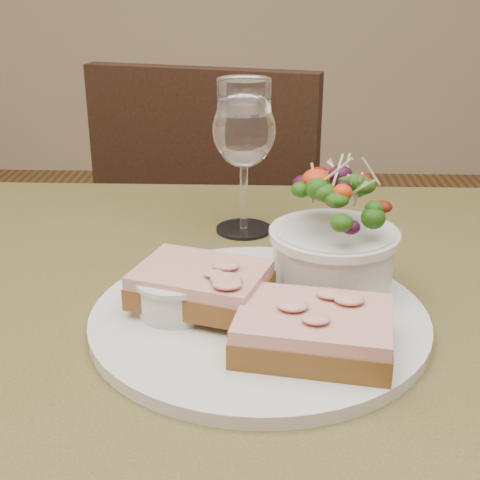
{
  "coord_description": "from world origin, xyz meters",
  "views": [
    {
      "loc": [
        0.03,
        -0.57,
        1.06
      ],
      "look_at": [
        0.01,
        0.03,
        0.81
      ],
      "focal_mm": 50.0,
      "sensor_mm": 36.0,
      "label": 1
    }
  ],
  "objects_px": {
    "chair_far": "(231,331)",
    "wine_glass": "(244,135)",
    "cafe_table": "(227,397)",
    "dinner_plate": "(259,318)",
    "salad_bowl": "(334,232)",
    "sandwich_front": "(314,330)",
    "ramekin": "(175,293)",
    "sandwich_back": "(201,285)"
  },
  "relations": [
    {
      "from": "ramekin",
      "to": "sandwich_back",
      "type": "bearing_deg",
      "value": 22.97
    },
    {
      "from": "dinner_plate",
      "to": "sandwich_front",
      "type": "relative_size",
      "value": 2.19
    },
    {
      "from": "cafe_table",
      "to": "chair_far",
      "type": "distance_m",
      "value": 0.83
    },
    {
      "from": "wine_glass",
      "to": "sandwich_front",
      "type": "bearing_deg",
      "value": -77.1
    },
    {
      "from": "sandwich_back",
      "to": "wine_glass",
      "type": "relative_size",
      "value": 0.8
    },
    {
      "from": "chair_far",
      "to": "sandwich_back",
      "type": "height_order",
      "value": "chair_far"
    },
    {
      "from": "sandwich_back",
      "to": "salad_bowl",
      "type": "relative_size",
      "value": 1.1
    },
    {
      "from": "cafe_table",
      "to": "dinner_plate",
      "type": "distance_m",
      "value": 0.12
    },
    {
      "from": "cafe_table",
      "to": "wine_glass",
      "type": "height_order",
      "value": "wine_glass"
    },
    {
      "from": "chair_far",
      "to": "sandwich_back",
      "type": "relative_size",
      "value": 6.45
    },
    {
      "from": "chair_far",
      "to": "dinner_plate",
      "type": "xyz_separation_m",
      "value": [
        0.07,
        -0.77,
        0.46
      ]
    },
    {
      "from": "cafe_table",
      "to": "chair_far",
      "type": "relative_size",
      "value": 0.89
    },
    {
      "from": "dinner_plate",
      "to": "salad_bowl",
      "type": "height_order",
      "value": "salad_bowl"
    },
    {
      "from": "sandwich_front",
      "to": "chair_far",
      "type": "bearing_deg",
      "value": 107.32
    },
    {
      "from": "cafe_table",
      "to": "sandwich_back",
      "type": "bearing_deg",
      "value": -139.69
    },
    {
      "from": "chair_far",
      "to": "ramekin",
      "type": "relative_size",
      "value": 13.31
    },
    {
      "from": "chair_far",
      "to": "wine_glass",
      "type": "height_order",
      "value": "wine_glass"
    },
    {
      "from": "cafe_table",
      "to": "ramekin",
      "type": "distance_m",
      "value": 0.14
    },
    {
      "from": "cafe_table",
      "to": "salad_bowl",
      "type": "xyz_separation_m",
      "value": [
        0.1,
        0.03,
        0.17
      ]
    },
    {
      "from": "wine_glass",
      "to": "sandwich_back",
      "type": "bearing_deg",
      "value": -97.96
    },
    {
      "from": "dinner_plate",
      "to": "sandwich_front",
      "type": "xyz_separation_m",
      "value": [
        0.05,
        -0.06,
        0.02
      ]
    },
    {
      "from": "dinner_plate",
      "to": "sandwich_front",
      "type": "distance_m",
      "value": 0.08
    },
    {
      "from": "ramekin",
      "to": "wine_glass",
      "type": "xyz_separation_m",
      "value": [
        0.06,
        0.24,
        0.09
      ]
    },
    {
      "from": "sandwich_front",
      "to": "wine_glass",
      "type": "relative_size",
      "value": 0.81
    },
    {
      "from": "cafe_table",
      "to": "salad_bowl",
      "type": "bearing_deg",
      "value": 16.61
    },
    {
      "from": "dinner_plate",
      "to": "sandwich_back",
      "type": "xyz_separation_m",
      "value": [
        -0.05,
        0.01,
        0.03
      ]
    },
    {
      "from": "dinner_plate",
      "to": "wine_glass",
      "type": "xyz_separation_m",
      "value": [
        -0.02,
        0.24,
        0.12
      ]
    },
    {
      "from": "chair_far",
      "to": "salad_bowl",
      "type": "relative_size",
      "value": 7.09
    },
    {
      "from": "sandwich_back",
      "to": "sandwich_front",
      "type": "bearing_deg",
      "value": -16.15
    },
    {
      "from": "salad_bowl",
      "to": "wine_glass",
      "type": "xyz_separation_m",
      "value": [
        -0.09,
        0.18,
        0.05
      ]
    },
    {
      "from": "sandwich_front",
      "to": "salad_bowl",
      "type": "relative_size",
      "value": 1.12
    },
    {
      "from": "dinner_plate",
      "to": "ramekin",
      "type": "distance_m",
      "value": 0.08
    },
    {
      "from": "salad_bowl",
      "to": "cafe_table",
      "type": "bearing_deg",
      "value": -163.39
    },
    {
      "from": "cafe_table",
      "to": "dinner_plate",
      "type": "xyz_separation_m",
      "value": [
        0.03,
        -0.03,
        0.11
      ]
    },
    {
      "from": "sandwich_front",
      "to": "ramekin",
      "type": "xyz_separation_m",
      "value": [
        -0.12,
        0.06,
        0.0
      ]
    },
    {
      "from": "sandwich_front",
      "to": "wine_glass",
      "type": "distance_m",
      "value": 0.32
    },
    {
      "from": "wine_glass",
      "to": "dinner_plate",
      "type": "bearing_deg",
      "value": -84.68
    },
    {
      "from": "cafe_table",
      "to": "ramekin",
      "type": "xyz_separation_m",
      "value": [
        -0.05,
        -0.03,
        0.13
      ]
    },
    {
      "from": "cafe_table",
      "to": "sandwich_front",
      "type": "distance_m",
      "value": 0.18
    },
    {
      "from": "chair_far",
      "to": "sandwich_back",
      "type": "xyz_separation_m",
      "value": [
        0.01,
        -0.77,
        0.49
      ]
    },
    {
      "from": "chair_far",
      "to": "ramekin",
      "type": "xyz_separation_m",
      "value": [
        -0.01,
        -0.78,
        0.49
      ]
    },
    {
      "from": "ramekin",
      "to": "salad_bowl",
      "type": "bearing_deg",
      "value": 21.82
    }
  ]
}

